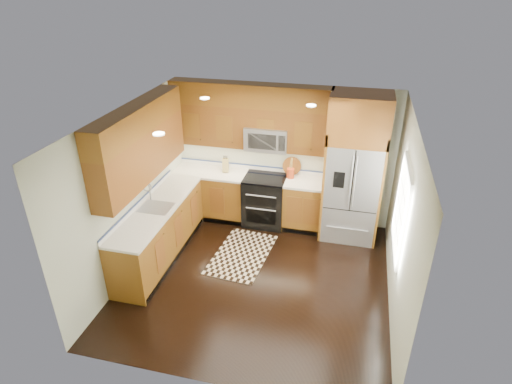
% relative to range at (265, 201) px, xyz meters
% --- Properties ---
extents(ground, '(4.00, 4.00, 0.00)m').
position_rel_range_xyz_m(ground, '(0.25, -1.67, -0.47)').
color(ground, black).
rests_on(ground, ground).
extents(wall_back, '(4.00, 0.02, 2.60)m').
position_rel_range_xyz_m(wall_back, '(0.25, 0.33, 0.83)').
color(wall_back, beige).
rests_on(wall_back, ground).
extents(wall_left, '(0.02, 4.00, 2.60)m').
position_rel_range_xyz_m(wall_left, '(-1.75, -1.67, 0.83)').
color(wall_left, beige).
rests_on(wall_left, ground).
extents(wall_right, '(0.02, 4.00, 2.60)m').
position_rel_range_xyz_m(wall_right, '(2.25, -1.67, 0.83)').
color(wall_right, beige).
rests_on(wall_right, ground).
extents(window, '(0.04, 1.10, 1.30)m').
position_rel_range_xyz_m(window, '(2.23, -1.47, 0.93)').
color(window, white).
rests_on(window, ground).
extents(base_cabinets, '(2.85, 3.00, 0.90)m').
position_rel_range_xyz_m(base_cabinets, '(-0.98, -0.77, -0.02)').
color(base_cabinets, brown).
rests_on(base_cabinets, ground).
extents(countertop, '(2.86, 3.01, 0.04)m').
position_rel_range_xyz_m(countertop, '(-0.84, -0.65, 0.45)').
color(countertop, silver).
rests_on(countertop, base_cabinets).
extents(upper_cabinets, '(2.85, 3.00, 1.15)m').
position_rel_range_xyz_m(upper_cabinets, '(-0.90, -0.58, 1.56)').
color(upper_cabinets, brown).
rests_on(upper_cabinets, ground).
extents(range, '(0.76, 0.67, 0.95)m').
position_rel_range_xyz_m(range, '(0.00, 0.00, 0.00)').
color(range, black).
rests_on(range, ground).
extents(microwave, '(0.76, 0.40, 0.42)m').
position_rel_range_xyz_m(microwave, '(-0.00, 0.13, 1.19)').
color(microwave, '#B2B2B7').
rests_on(microwave, ground).
extents(refrigerator, '(0.98, 0.75, 2.60)m').
position_rel_range_xyz_m(refrigerator, '(1.55, -0.04, 0.83)').
color(refrigerator, '#B2B2B7').
rests_on(refrigerator, ground).
extents(sink_faucet, '(0.54, 0.44, 0.37)m').
position_rel_range_xyz_m(sink_faucet, '(-1.48, -1.44, 0.52)').
color(sink_faucet, '#B2B2B7').
rests_on(sink_faucet, countertop).
extents(rug, '(0.98, 1.50, 0.01)m').
position_rel_range_xyz_m(rug, '(-0.15, -1.12, -0.46)').
color(rug, black).
rests_on(rug, ground).
extents(knife_block, '(0.15, 0.18, 0.31)m').
position_rel_range_xyz_m(knife_block, '(-0.78, 0.11, 0.60)').
color(knife_block, tan).
rests_on(knife_block, countertop).
extents(utensil_crock, '(0.17, 0.17, 0.39)m').
position_rel_range_xyz_m(utensil_crock, '(0.44, 0.12, 0.60)').
color(utensil_crock, '#B63A16').
rests_on(utensil_crock, countertop).
extents(cutting_board, '(0.38, 0.38, 0.02)m').
position_rel_range_xyz_m(cutting_board, '(0.44, 0.27, 0.48)').
color(cutting_board, brown).
rests_on(cutting_board, countertop).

